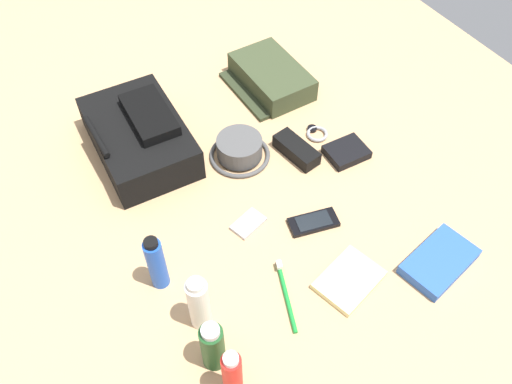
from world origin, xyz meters
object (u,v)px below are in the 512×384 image
object	(u,v)px
deodorant_spray	(156,263)
notepad	(349,280)
bucket_hat	(240,150)
toothbrush	(285,291)
paperback_novel	(439,262)
sunglasses_case	(296,150)
sunscreen_spray	(232,376)
toothpaste_tube	(199,303)
cell_phone	(313,222)
backpack	(140,136)
media_player	(248,223)
wristwatch	(316,133)
shampoo_bottle	(213,346)
toiletry_pouch	(270,77)
wallet	(346,152)

from	to	relation	value
deodorant_spray	notepad	world-z (taller)	deodorant_spray
bucket_hat	toothbrush	bearing A→B (deg)	163.92
paperback_novel	sunglasses_case	distance (m)	0.48
sunglasses_case	sunscreen_spray	bearing A→B (deg)	126.43
paperback_novel	toothbrush	size ratio (longest dim) A/B	1.14
toothpaste_tube	cell_phone	world-z (taller)	toothpaste_tube
bucket_hat	paperback_novel	distance (m)	0.59
sunscreen_spray	notepad	bearing A→B (deg)	-77.07
cell_phone	backpack	bearing A→B (deg)	30.21
toothpaste_tube	notepad	world-z (taller)	toothpaste_tube
cell_phone	media_player	size ratio (longest dim) A/B	1.40
bucket_hat	sunscreen_spray	xyz separation A→B (m)	(-0.56, 0.33, 0.06)
deodorant_spray	wristwatch	world-z (taller)	deodorant_spray
deodorant_spray	sunglasses_case	world-z (taller)	deodorant_spray
shampoo_bottle	toothbrush	world-z (taller)	shampoo_bottle
sunscreen_spray	toothbrush	xyz separation A→B (m)	(0.13, -0.21, -0.08)
shampoo_bottle	media_player	distance (m)	0.36
deodorant_spray	paperback_novel	world-z (taller)	deodorant_spray
backpack	toothbrush	distance (m)	0.60
toothbrush	cell_phone	bearing A→B (deg)	-52.63
sunscreen_spray	media_player	distance (m)	0.42
bucket_hat	cell_phone	size ratio (longest dim) A/B	1.27
bucket_hat	sunglasses_case	bearing A→B (deg)	-118.71
toiletry_pouch	toothpaste_tube	world-z (taller)	toothpaste_tube
toiletry_pouch	paperback_novel	xyz separation A→B (m)	(-0.76, -0.00, -0.02)
wallet	notepad	world-z (taller)	wallet
backpack	wristwatch	xyz separation A→B (m)	(-0.20, -0.45, -0.05)
notepad	paperback_novel	bearing A→B (deg)	-124.72
wristwatch	wallet	world-z (taller)	wallet
media_player	notepad	size ratio (longest dim) A/B	0.64
sunscreen_spray	cell_phone	world-z (taller)	sunscreen_spray
backpack	wallet	xyz separation A→B (m)	(-0.31, -0.48, -0.04)
toothbrush	notepad	world-z (taller)	toothbrush
toothpaste_tube	toothbrush	size ratio (longest dim) A/B	0.95
bucket_hat	deodorant_spray	distance (m)	0.44
toiletry_pouch	sunglasses_case	size ratio (longest dim) A/B	1.90
shampoo_bottle	notepad	size ratio (longest dim) A/B	1.00
shampoo_bottle	notepad	world-z (taller)	shampoo_bottle
shampoo_bottle	toothbrush	bearing A→B (deg)	-75.20
sunscreen_spray	paperback_novel	world-z (taller)	sunscreen_spray
bucket_hat	wallet	distance (m)	0.30
toiletry_pouch	deodorant_spray	xyz separation A→B (m)	(-0.46, 0.59, 0.05)
cell_phone	notepad	world-z (taller)	notepad
toiletry_pouch	toothbrush	bearing A→B (deg)	150.88
backpack	wristwatch	distance (m)	0.50
toiletry_pouch	cell_phone	bearing A→B (deg)	159.77
backpack	sunscreen_spray	xyz separation A→B (m)	(-0.72, 0.11, 0.03)
sunscreen_spray	wallet	bearing A→B (deg)	-55.39
cell_phone	deodorant_spray	bearing A→B (deg)	83.38
toiletry_pouch	media_player	bearing A→B (deg)	142.30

